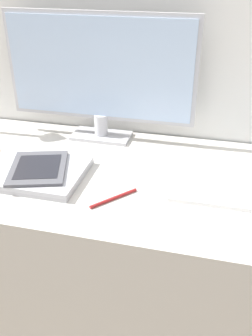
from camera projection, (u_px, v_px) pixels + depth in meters
desk at (112, 264)px, 1.31m from camera, size 1.42×0.61×0.74m
monitor at (99, 73)px, 1.23m from camera, size 0.65×0.11×0.42m
keyboard at (228, 197)px, 1.00m from camera, size 0.31×0.11×0.01m
laptop at (33, 172)px, 1.10m from camera, size 0.30×0.23×0.02m
ereader at (38, 168)px, 1.09m from camera, size 0.21×0.24×0.01m
pen at (114, 198)px, 1.00m from camera, size 0.10×0.12×0.01m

